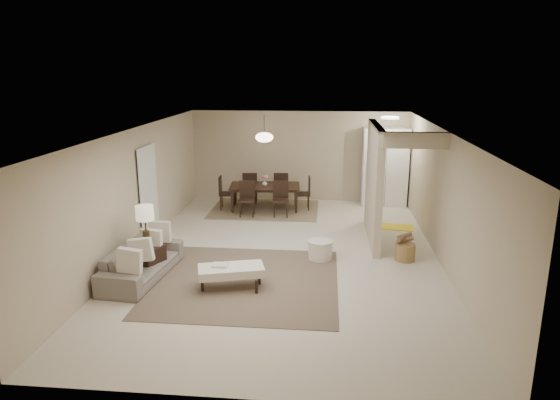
# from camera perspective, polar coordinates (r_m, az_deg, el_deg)

# --- Properties ---
(floor) EXTENTS (9.00, 9.00, 0.00)m
(floor) POSITION_cam_1_polar(r_m,az_deg,el_deg) (10.03, 0.60, -6.40)
(floor) COLOR beige
(floor) RESTS_ON ground
(ceiling) EXTENTS (9.00, 9.00, 0.00)m
(ceiling) POSITION_cam_1_polar(r_m,az_deg,el_deg) (9.42, 0.64, 7.93)
(ceiling) COLOR white
(ceiling) RESTS_ON back_wall
(back_wall) EXTENTS (6.00, 0.00, 6.00)m
(back_wall) POSITION_cam_1_polar(r_m,az_deg,el_deg) (14.04, 2.18, 5.03)
(back_wall) COLOR #C4B494
(back_wall) RESTS_ON floor
(left_wall) EXTENTS (0.00, 9.00, 9.00)m
(left_wall) POSITION_cam_1_polar(r_m,az_deg,el_deg) (10.33, -16.20, 0.91)
(left_wall) COLOR #C4B494
(left_wall) RESTS_ON floor
(right_wall) EXTENTS (0.00, 9.00, 9.00)m
(right_wall) POSITION_cam_1_polar(r_m,az_deg,el_deg) (9.87, 18.25, 0.11)
(right_wall) COLOR #C4B494
(right_wall) RESTS_ON floor
(partition) EXTENTS (0.15, 2.50, 2.50)m
(partition) POSITION_cam_1_polar(r_m,az_deg,el_deg) (10.88, 10.68, 1.92)
(partition) COLOR #C4B494
(partition) RESTS_ON floor
(doorway) EXTENTS (0.04, 0.90, 2.04)m
(doorway) POSITION_cam_1_polar(r_m,az_deg,el_deg) (10.92, -14.83, 0.49)
(doorway) COLOR black
(doorway) RESTS_ON floor
(pantry_cabinet) EXTENTS (1.20, 0.55, 2.10)m
(pantry_cabinet) POSITION_cam_1_polar(r_m,az_deg,el_deg) (13.80, 11.90, 3.71)
(pantry_cabinet) COLOR white
(pantry_cabinet) RESTS_ON floor
(flush_light) EXTENTS (0.44, 0.44, 0.05)m
(flush_light) POSITION_cam_1_polar(r_m,az_deg,el_deg) (12.66, 12.46, 9.16)
(flush_light) COLOR white
(flush_light) RESTS_ON ceiling
(living_rug) EXTENTS (3.20, 3.20, 0.01)m
(living_rug) POSITION_cam_1_polar(r_m,az_deg,el_deg) (8.90, -3.92, -9.22)
(living_rug) COLOR brown
(living_rug) RESTS_ON floor
(sofa) EXTENTS (2.07, 0.97, 0.58)m
(sofa) POSITION_cam_1_polar(r_m,az_deg,el_deg) (9.27, -15.50, -6.85)
(sofa) COLOR slate
(sofa) RESTS_ON floor
(ottoman_bench) EXTENTS (1.19, 0.78, 0.39)m
(ottoman_bench) POSITION_cam_1_polar(r_m,az_deg,el_deg) (8.54, -5.62, -8.07)
(ottoman_bench) COLOR #EDE6CE
(ottoman_bench) RESTS_ON living_rug
(side_table) EXTENTS (0.63, 0.63, 0.53)m
(side_table) POSITION_cam_1_polar(r_m,az_deg,el_deg) (9.40, -14.85, -6.67)
(side_table) COLOR black
(side_table) RESTS_ON floor
(table_lamp) EXTENTS (0.32, 0.32, 0.76)m
(table_lamp) POSITION_cam_1_polar(r_m,az_deg,el_deg) (9.14, -15.19, -1.84)
(table_lamp) COLOR #41321B
(table_lamp) RESTS_ON side_table
(round_pouf) EXTENTS (0.48, 0.48, 0.38)m
(round_pouf) POSITION_cam_1_polar(r_m,az_deg,el_deg) (9.84, 4.63, -5.71)
(round_pouf) COLOR #EDE6CE
(round_pouf) RESTS_ON floor
(wicker_basket) EXTENTS (0.48, 0.48, 0.33)m
(wicker_basket) POSITION_cam_1_polar(r_m,az_deg,el_deg) (10.06, 14.09, -5.78)
(wicker_basket) COLOR olive
(wicker_basket) RESTS_ON floor
(dining_rug) EXTENTS (2.80, 2.10, 0.01)m
(dining_rug) POSITION_cam_1_polar(r_m,az_deg,el_deg) (13.27, -1.74, -1.05)
(dining_rug) COLOR #897755
(dining_rug) RESTS_ON floor
(dining_table) EXTENTS (1.91, 1.17, 0.64)m
(dining_table) POSITION_cam_1_polar(r_m,az_deg,el_deg) (13.19, -1.75, 0.27)
(dining_table) COLOR black
(dining_table) RESTS_ON dining_rug
(dining_chairs) EXTENTS (2.41, 1.82, 0.89)m
(dining_chairs) POSITION_cam_1_polar(r_m,az_deg,el_deg) (13.16, -1.75, 0.79)
(dining_chairs) COLOR black
(dining_chairs) RESTS_ON dining_rug
(vase) EXTENTS (0.17, 0.17, 0.14)m
(vase) POSITION_cam_1_polar(r_m,az_deg,el_deg) (13.10, -1.76, 1.94)
(vase) COLOR white
(vase) RESTS_ON dining_table
(yellow_mat) EXTENTS (0.92, 0.64, 0.01)m
(yellow_mat) POSITION_cam_1_polar(r_m,az_deg,el_deg) (12.09, 13.03, -3.02)
(yellow_mat) COLOR yellow
(yellow_mat) RESTS_ON floor
(pendant_light) EXTENTS (0.46, 0.46, 0.71)m
(pendant_light) POSITION_cam_1_polar(r_m,az_deg,el_deg) (12.88, -1.80, 7.17)
(pendant_light) COLOR #41321B
(pendant_light) RESTS_ON ceiling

